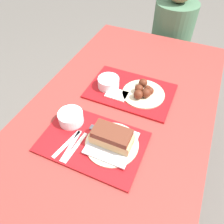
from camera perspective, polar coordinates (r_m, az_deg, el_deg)
The scene contains 15 objects.
ground_plane at distance 1.73m, azimuth 0.43°, elevation -18.33°, with size 12.00×12.00×0.00m, color #605B56.
picnic_table at distance 1.15m, azimuth 0.61°, elevation -4.40°, with size 0.92×1.77×0.76m.
picnic_bench_far at distance 2.14m, azimuth 12.68°, elevation 12.54°, with size 0.87×0.28×0.46m.
tray_near at distance 0.99m, azimuth -5.08°, elevation -7.81°, with size 0.46×0.30×0.01m.
tray_far at distance 1.22m, azimuth 4.88°, elevation 5.45°, with size 0.46×0.30×0.01m.
bowl_coleslaw_near at distance 1.05m, azimuth -10.72°, elevation -1.27°, with size 0.12×0.12×0.06m.
brisket_sandwich_plate at distance 0.94m, azimuth -0.05°, elevation -7.21°, with size 0.24×0.24×0.09m.
plastic_fork_near at distance 0.98m, azimuth -10.63°, elevation -8.62°, with size 0.02×0.17×0.00m.
plastic_knife_near at distance 0.97m, azimuth -9.52°, elevation -9.08°, with size 0.03×0.17×0.00m.
plastic_spoon_near at distance 0.99m, azimuth -11.72°, elevation -8.16°, with size 0.05×0.17×0.00m.
condiment_packet at distance 1.03m, azimuth -4.81°, elevation -4.11°, with size 0.04×0.03×0.01m.
bowl_coleslaw_far at distance 1.21m, azimuth -0.92°, elevation 7.81°, with size 0.12×0.12×0.06m.
wings_plate_far at distance 1.18m, azimuth 8.17°, elevation 5.32°, with size 0.23×0.23×0.06m.
napkin_far at distance 1.18m, azimuth 1.24°, elevation 4.64°, with size 0.11×0.08×0.01m.
person_seated_across at distance 1.97m, azimuth 15.62°, elevation 20.48°, with size 0.33×0.33×0.66m.
Camera 1 is at (0.28, -0.65, 1.58)m, focal length 35.00 mm.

